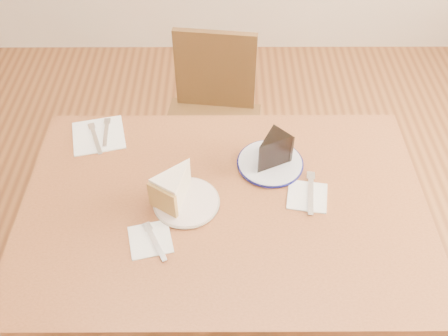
# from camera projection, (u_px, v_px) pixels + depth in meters

# --- Properties ---
(ground) EXTENTS (4.00, 4.00, 0.00)m
(ground) POSITION_uv_depth(u_px,v_px,m) (224.00, 322.00, 2.02)
(ground) COLOR #4F2A15
(ground) RESTS_ON ground
(table) EXTENTS (1.20, 0.80, 0.75)m
(table) POSITION_uv_depth(u_px,v_px,m) (224.00, 224.00, 1.54)
(table) COLOR #572D17
(table) RESTS_ON ground
(chair_far) EXTENTS (0.46, 0.46, 0.83)m
(chair_far) POSITION_uv_depth(u_px,v_px,m) (212.00, 122.00, 2.16)
(chair_far) COLOR #3A2411
(chair_far) RESTS_ON ground
(plate_cream) EXTENTS (0.19, 0.19, 0.01)m
(plate_cream) POSITION_uv_depth(u_px,v_px,m) (186.00, 202.00, 1.47)
(plate_cream) COLOR silver
(plate_cream) RESTS_ON table
(plate_navy) EXTENTS (0.20, 0.20, 0.01)m
(plate_navy) POSITION_uv_depth(u_px,v_px,m) (270.00, 163.00, 1.58)
(plate_navy) COLOR silver
(plate_navy) RESTS_ON table
(carrot_cake) EXTENTS (0.15, 0.16, 0.09)m
(carrot_cake) POSITION_uv_depth(u_px,v_px,m) (177.00, 185.00, 1.45)
(carrot_cake) COLOR beige
(carrot_cake) RESTS_ON plate_cream
(chocolate_cake) EXTENTS (0.13, 0.13, 0.10)m
(chocolate_cake) POSITION_uv_depth(u_px,v_px,m) (270.00, 153.00, 1.53)
(chocolate_cake) COLOR black
(chocolate_cake) RESTS_ON plate_navy
(napkin_cream) EXTENTS (0.14, 0.14, 0.00)m
(napkin_cream) POSITION_uv_depth(u_px,v_px,m) (150.00, 239.00, 1.38)
(napkin_cream) COLOR white
(napkin_cream) RESTS_ON table
(napkin_navy) EXTENTS (0.13, 0.13, 0.00)m
(napkin_navy) POSITION_uv_depth(u_px,v_px,m) (307.00, 196.00, 1.49)
(napkin_navy) COLOR white
(napkin_navy) RESTS_ON table
(napkin_spare) EXTENTS (0.20, 0.20, 0.00)m
(napkin_spare) POSITION_uv_depth(u_px,v_px,m) (99.00, 135.00, 1.67)
(napkin_spare) COLOR white
(napkin_spare) RESTS_ON table
(fork_cream) EXTENTS (0.08, 0.13, 0.00)m
(fork_cream) POSITION_uv_depth(u_px,v_px,m) (155.00, 242.00, 1.37)
(fork_cream) COLOR silver
(fork_cream) RESTS_ON napkin_cream
(knife_navy) EXTENTS (0.04, 0.17, 0.00)m
(knife_navy) POSITION_uv_depth(u_px,v_px,m) (311.00, 193.00, 1.49)
(knife_navy) COLOR silver
(knife_navy) RESTS_ON napkin_navy
(fork_spare) EXTENTS (0.03, 0.14, 0.00)m
(fork_spare) POSITION_uv_depth(u_px,v_px,m) (106.00, 133.00, 1.68)
(fork_spare) COLOR white
(fork_spare) RESTS_ON napkin_spare
(knife_spare) EXTENTS (0.07, 0.15, 0.00)m
(knife_spare) POSITION_uv_depth(u_px,v_px,m) (96.00, 139.00, 1.66)
(knife_spare) COLOR silver
(knife_spare) RESTS_ON napkin_spare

